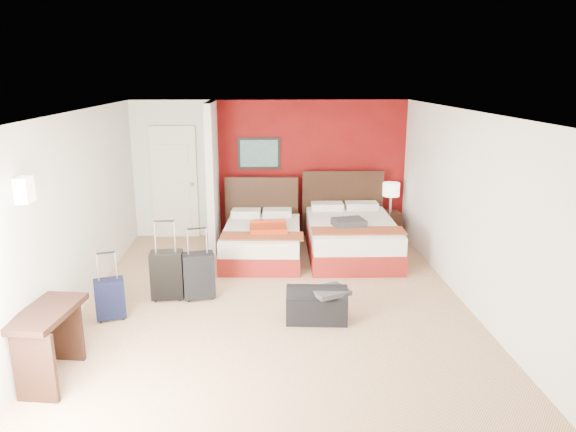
{
  "coord_description": "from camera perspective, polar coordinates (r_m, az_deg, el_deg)",
  "views": [
    {
      "loc": [
        -0.17,
        -6.5,
        2.95
      ],
      "look_at": [
        0.2,
        0.8,
        1.0
      ],
      "focal_mm": 33.37,
      "sensor_mm": 36.0,
      "label": 1
    }
  ],
  "objects": [
    {
      "name": "ground",
      "position": [
        7.14,
        -1.32,
        -9.47
      ],
      "size": [
        6.5,
        6.5,
        0.0
      ],
      "primitive_type": "plane",
      "color": "tan",
      "rests_on": "ground"
    },
    {
      "name": "room_walls",
      "position": [
        8.19,
        -11.54,
        2.7
      ],
      "size": [
        5.02,
        6.52,
        2.5
      ],
      "color": "white",
      "rests_on": "ground"
    },
    {
      "name": "red_accent_panel",
      "position": [
        9.92,
        2.44,
        5.05
      ],
      "size": [
        3.5,
        0.04,
        2.5
      ],
      "primitive_type": "cube",
      "color": "maroon",
      "rests_on": "ground"
    },
    {
      "name": "partition_wall",
      "position": [
        9.3,
        -8.03,
        4.26
      ],
      "size": [
        0.12,
        1.2,
        2.5
      ],
      "primitive_type": "cube",
      "color": "silver",
      "rests_on": "ground"
    },
    {
      "name": "entry_door",
      "position": [
        10.01,
        -11.98,
        3.52
      ],
      "size": [
        0.82,
        0.06,
        2.05
      ],
      "primitive_type": "cube",
      "color": "silver",
      "rests_on": "ground"
    },
    {
      "name": "bed_left",
      "position": [
        8.79,
        -2.77,
        -2.86
      ],
      "size": [
        1.36,
        1.85,
        0.53
      ],
      "primitive_type": "cube",
      "rotation": [
        0.0,
        0.0,
        -0.07
      ],
      "color": "silver",
      "rests_on": "ground"
    },
    {
      "name": "bed_right",
      "position": [
        8.94,
        6.76,
        -2.4
      ],
      "size": [
        1.47,
        2.05,
        0.6
      ],
      "primitive_type": "cube",
      "rotation": [
        0.0,
        0.0,
        -0.03
      ],
      "color": "white",
      "rests_on": "ground"
    },
    {
      "name": "red_suitcase_open",
      "position": [
        8.6,
        -2.13,
        -1.06
      ],
      "size": [
        0.61,
        0.81,
        0.1
      ],
      "primitive_type": "cube",
      "rotation": [
        0.0,
        0.0,
        0.05
      ],
      "color": "#B42F0F",
      "rests_on": "bed_left"
    },
    {
      "name": "jacket_bundle",
      "position": [
        8.54,
        6.5,
        -0.71
      ],
      "size": [
        0.55,
        0.47,
        0.12
      ],
      "primitive_type": "cube",
      "rotation": [
        0.0,
        0.0,
        0.19
      ],
      "color": "#38383D",
      "rests_on": "bed_right"
    },
    {
      "name": "nightstand",
      "position": [
        9.99,
        10.74,
        -0.98
      ],
      "size": [
        0.36,
        0.36,
        0.51
      ],
      "primitive_type": "cube",
      "rotation": [
        0.0,
        0.0,
        -0.0
      ],
      "color": "#321910",
      "rests_on": "ground"
    },
    {
      "name": "table_lamp",
      "position": [
        9.86,
        10.89,
        1.95
      ],
      "size": [
        0.31,
        0.31,
        0.54
      ],
      "primitive_type": "cylinder",
      "rotation": [
        0.0,
        0.0,
        0.01
      ],
      "color": "silver",
      "rests_on": "nightstand"
    },
    {
      "name": "suitcase_black",
      "position": [
        7.39,
        -12.73,
        -6.32
      ],
      "size": [
        0.44,
        0.29,
        0.64
      ],
      "primitive_type": "cube",
      "rotation": [
        0.0,
        0.0,
        0.05
      ],
      "color": "black",
      "rests_on": "ground"
    },
    {
      "name": "suitcase_charcoal",
      "position": [
        7.33,
        -9.48,
        -6.45
      ],
      "size": [
        0.45,
        0.33,
        0.61
      ],
      "primitive_type": "cube",
      "rotation": [
        0.0,
        0.0,
        0.21
      ],
      "color": "black",
      "rests_on": "ground"
    },
    {
      "name": "suitcase_navy",
      "position": [
        7.02,
        -18.43,
        -8.55
      ],
      "size": [
        0.4,
        0.31,
        0.49
      ],
      "primitive_type": "cube",
      "rotation": [
        0.0,
        0.0,
        0.32
      ],
      "color": "black",
      "rests_on": "ground"
    },
    {
      "name": "duffel_bag",
      "position": [
        6.67,
        3.07,
        -9.56
      ],
      "size": [
        0.77,
        0.46,
        0.38
      ],
      "primitive_type": "cube",
      "rotation": [
        0.0,
        0.0,
        -0.09
      ],
      "color": "black",
      "rests_on": "ground"
    },
    {
      "name": "jacket_draped",
      "position": [
        6.55,
        4.46,
        -7.98
      ],
      "size": [
        0.53,
        0.5,
        0.06
      ],
      "primitive_type": "cube",
      "rotation": [
        0.0,
        0.0,
        0.42
      ],
      "color": "#37383C",
      "rests_on": "duffel_bag"
    },
    {
      "name": "desk",
      "position": [
        5.88,
        -24.03,
        -12.43
      ],
      "size": [
        0.57,
        0.95,
        0.75
      ],
      "primitive_type": "cube",
      "rotation": [
        0.0,
        0.0,
        -0.15
      ],
      "color": "black",
      "rests_on": "ground"
    }
  ]
}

